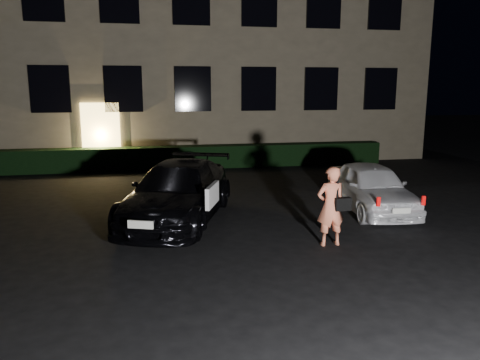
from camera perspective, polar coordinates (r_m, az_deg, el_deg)
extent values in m
plane|color=black|center=(8.17, 1.86, -10.81)|extent=(80.00, 80.00, 0.00)
cube|color=#6E644F|center=(22.64, -6.93, 18.60)|extent=(20.00, 8.00, 12.00)
cube|color=#E6BF61|center=(18.50, -16.56, 5.14)|extent=(1.40, 0.10, 2.50)
cube|color=black|center=(18.65, -22.15, 10.22)|extent=(1.40, 0.10, 1.70)
cube|color=black|center=(18.34, -14.03, 10.70)|extent=(1.40, 0.10, 1.70)
cube|color=black|center=(18.40, -5.77, 10.97)|extent=(1.40, 0.10, 1.70)
cube|color=black|center=(18.82, 2.29, 11.02)|extent=(1.40, 0.10, 1.70)
cube|color=black|center=(19.58, 9.85, 10.88)|extent=(1.40, 0.10, 1.70)
cube|color=black|center=(20.63, 16.74, 10.59)|extent=(1.40, 0.10, 1.70)
cube|color=black|center=(18.66, -5.98, 20.84)|extent=(1.40, 0.10, 1.70)
cube|color=black|center=(19.08, 2.37, 20.68)|extent=(1.40, 0.10, 1.70)
cube|color=black|center=(19.82, 10.18, 20.16)|extent=(1.40, 0.10, 1.70)
cube|color=black|center=(20.87, 17.26, 19.39)|extent=(1.40, 0.10, 1.70)
cube|color=black|center=(18.15, -5.48, 2.82)|extent=(15.00, 0.70, 0.85)
imported|color=black|center=(11.00, -7.55, -1.45)|extent=(3.36, 4.98, 1.34)
cube|color=white|center=(9.90, -3.39, -1.84)|extent=(0.41, 0.93, 0.45)
cube|color=silver|center=(8.83, -12.03, -5.34)|extent=(0.47, 0.21, 0.15)
imported|color=white|center=(12.17, 15.72, -0.85)|extent=(1.74, 3.67, 1.21)
cube|color=red|center=(10.44, 16.53, -2.55)|extent=(0.08, 0.05, 0.20)
cube|color=red|center=(10.86, 21.48, -2.35)|extent=(0.08, 0.05, 0.20)
cube|color=silver|center=(10.65, 19.08, -3.56)|extent=(0.41, 0.07, 0.12)
imported|color=#F9825D|center=(9.29, 10.99, -3.16)|extent=(0.60, 0.41, 1.58)
cube|color=black|center=(9.27, 12.38, -2.88)|extent=(0.33, 0.16, 0.25)
cube|color=black|center=(9.18, 11.78, -0.72)|extent=(0.04, 0.05, 0.49)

